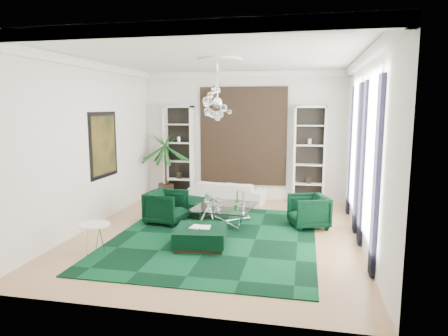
% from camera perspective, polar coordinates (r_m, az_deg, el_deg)
% --- Properties ---
extents(floor, '(6.00, 7.00, 0.02)m').
position_cam_1_polar(floor, '(8.92, -0.85, -9.40)').
color(floor, tan).
rests_on(floor, ground).
extents(ceiling, '(6.00, 7.00, 0.02)m').
position_cam_1_polar(ceiling, '(8.54, -0.91, 15.76)').
color(ceiling, white).
rests_on(ceiling, ground).
extents(wall_back, '(6.00, 0.02, 3.80)m').
position_cam_1_polar(wall_back, '(11.96, 2.76, 4.57)').
color(wall_back, silver).
rests_on(wall_back, ground).
extents(wall_front, '(6.00, 0.02, 3.80)m').
position_cam_1_polar(wall_front, '(5.18, -9.28, -0.98)').
color(wall_front, silver).
rests_on(wall_front, ground).
extents(wall_left, '(0.02, 7.00, 3.80)m').
position_cam_1_polar(wall_left, '(9.63, -18.68, 3.11)').
color(wall_left, silver).
rests_on(wall_left, ground).
extents(wall_right, '(0.02, 7.00, 3.80)m').
position_cam_1_polar(wall_right, '(8.41, 19.60, 2.32)').
color(wall_right, silver).
rests_on(wall_right, ground).
extents(crown_molding, '(6.00, 7.00, 0.18)m').
position_cam_1_polar(crown_molding, '(8.53, -0.91, 15.02)').
color(crown_molding, white).
rests_on(crown_molding, ceiling).
extents(ceiling_medallion, '(0.90, 0.90, 0.05)m').
position_cam_1_polar(ceiling_medallion, '(8.83, -0.47, 15.26)').
color(ceiling_medallion, white).
rests_on(ceiling_medallion, ceiling).
extents(tapestry, '(2.50, 0.06, 2.80)m').
position_cam_1_polar(tapestry, '(11.91, 2.73, 4.55)').
color(tapestry, black).
rests_on(tapestry, wall_back).
extents(shelving_left, '(0.90, 0.38, 2.80)m').
position_cam_1_polar(shelving_left, '(12.27, -6.45, 2.28)').
color(shelving_left, white).
rests_on(shelving_left, floor).
extents(shelving_right, '(0.90, 0.38, 2.80)m').
position_cam_1_polar(shelving_right, '(11.67, 12.10, 1.81)').
color(shelving_right, white).
rests_on(shelving_right, floor).
extents(painting, '(0.04, 1.30, 1.60)m').
position_cam_1_polar(painting, '(10.13, -16.77, 3.18)').
color(painting, black).
rests_on(painting, wall_left).
extents(window_near, '(0.03, 1.10, 2.90)m').
position_cam_1_polar(window_near, '(7.52, 20.39, 1.58)').
color(window_near, white).
rests_on(window_near, wall_right).
extents(curtain_near_a, '(0.07, 0.30, 3.25)m').
position_cam_1_polar(curtain_near_a, '(6.79, 20.96, -1.30)').
color(curtain_near_a, black).
rests_on(curtain_near_a, floor).
extents(curtain_near_b, '(0.07, 0.30, 3.25)m').
position_cam_1_polar(curtain_near_b, '(8.31, 19.25, 0.53)').
color(curtain_near_b, black).
rests_on(curtain_near_b, floor).
extents(window_far, '(0.03, 1.10, 2.90)m').
position_cam_1_polar(window_far, '(9.88, 18.31, 3.27)').
color(window_far, white).
rests_on(window_far, wall_right).
extents(curtain_far_a, '(0.07, 0.30, 3.25)m').
position_cam_1_polar(curtain_far_a, '(9.14, 18.57, 1.26)').
color(curtain_far_a, black).
rests_on(curtain_far_a, floor).
extents(curtain_far_b, '(0.07, 0.30, 3.25)m').
position_cam_1_polar(curtain_far_b, '(10.68, 17.58, 2.32)').
color(curtain_far_b, black).
rests_on(curtain_far_b, floor).
extents(rug, '(4.20, 5.00, 0.02)m').
position_cam_1_polar(rug, '(8.66, -1.30, -9.83)').
color(rug, black).
rests_on(rug, floor).
extents(sofa, '(2.22, 1.04, 0.63)m').
position_cam_1_polar(sofa, '(11.61, 0.49, -3.46)').
color(sofa, white).
rests_on(sofa, floor).
extents(armchair_left, '(0.97, 0.95, 0.78)m').
position_cam_1_polar(armchair_left, '(9.69, -8.23, -5.55)').
color(armchair_left, black).
rests_on(armchair_left, floor).
extents(armchair_right, '(1.05, 1.03, 0.76)m').
position_cam_1_polar(armchair_right, '(9.47, 11.99, -6.06)').
color(armchair_right, black).
rests_on(armchair_right, floor).
extents(coffee_table, '(1.47, 1.47, 0.46)m').
position_cam_1_polar(coffee_table, '(9.47, 0.07, -6.80)').
color(coffee_table, white).
rests_on(coffee_table, floor).
extents(ottoman_side, '(1.10, 1.10, 0.39)m').
position_cam_1_polar(ottoman_side, '(10.39, -4.31, -5.63)').
color(ottoman_side, black).
rests_on(ottoman_side, floor).
extents(ottoman_front, '(1.10, 1.10, 0.39)m').
position_cam_1_polar(ottoman_front, '(8.08, -3.34, -9.82)').
color(ottoman_front, black).
rests_on(ottoman_front, floor).
extents(book, '(0.41, 0.27, 0.03)m').
position_cam_1_polar(book, '(8.01, -3.36, -8.38)').
color(book, white).
rests_on(book, ottoman_front).
extents(side_table, '(0.72, 0.72, 0.55)m').
position_cam_1_polar(side_table, '(8.10, -17.92, -9.59)').
color(side_table, white).
rests_on(side_table, floor).
extents(palm, '(2.01, 2.01, 2.62)m').
position_cam_1_polar(palm, '(12.25, -8.39, 1.80)').
color(palm, '#19591E').
rests_on(palm, floor).
extents(chandelier, '(1.11, 1.11, 0.79)m').
position_cam_1_polar(chandelier, '(8.82, -0.93, 9.28)').
color(chandelier, white).
rests_on(chandelier, ceiling).
extents(table_plant, '(0.17, 0.15, 0.26)m').
position_cam_1_polar(table_plant, '(9.06, 1.79, -5.18)').
color(table_plant, '#19591E').
rests_on(table_plant, coffee_table).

